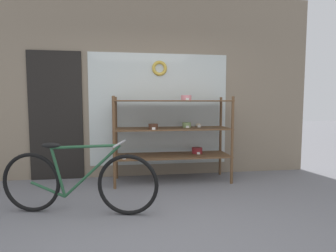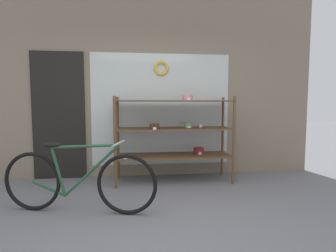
{
  "view_description": "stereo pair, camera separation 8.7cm",
  "coord_description": "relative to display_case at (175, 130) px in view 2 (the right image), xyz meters",
  "views": [
    {
      "loc": [
        -0.29,
        -2.3,
        1.25
      ],
      "look_at": [
        0.18,
        1.02,
        0.96
      ],
      "focal_mm": 28.0,
      "sensor_mm": 36.0,
      "label": 1
    },
    {
      "loc": [
        -0.2,
        -2.31,
        1.25
      ],
      "look_at": [
        0.18,
        1.02,
        0.96
      ],
      "focal_mm": 28.0,
      "sensor_mm": 36.0,
      "label": 2
    }
  ],
  "objects": [
    {
      "name": "bicycle",
      "position": [
        -1.27,
        -1.09,
        -0.46
      ],
      "size": [
        1.79,
        0.55,
        0.82
      ],
      "rotation": [
        0.0,
        0.0,
        -0.22
      ],
      "color": "black",
      "rests_on": "ground_plane"
    },
    {
      "name": "storefront_facade",
      "position": [
        -0.42,
        0.43,
        0.69
      ],
      "size": [
        5.82,
        0.13,
        3.12
      ],
      "color": "gray",
      "rests_on": "ground_plane"
    },
    {
      "name": "ground_plane",
      "position": [
        -0.38,
        -1.81,
        -0.83
      ],
      "size": [
        30.0,
        30.0,
        0.0
      ],
      "primitive_type": "plane",
      "color": "slate"
    },
    {
      "name": "display_case",
      "position": [
        0.0,
        0.0,
        0.0
      ],
      "size": [
        1.84,
        0.58,
        1.38
      ],
      "color": "brown",
      "rests_on": "ground_plane"
    }
  ]
}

